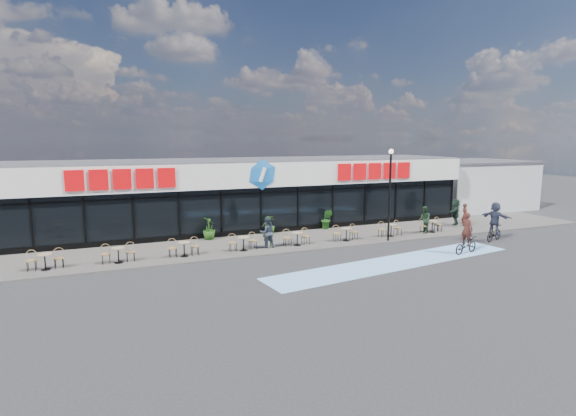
{
  "coord_description": "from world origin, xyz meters",
  "views": [
    {
      "loc": [
        -8.87,
        -19.08,
        5.95
      ],
      "look_at": [
        0.38,
        3.5,
        2.18
      ],
      "focal_mm": 28.0,
      "sensor_mm": 36.0,
      "label": 1
    }
  ],
  "objects_px": {
    "potted_plant_right": "(327,219)",
    "cyclist_a": "(466,240)",
    "potted_plant_left": "(209,228)",
    "patron_left": "(268,231)",
    "lamp_post": "(390,187)",
    "potted_plant_mid": "(270,225)",
    "pedestrian_b": "(465,215)",
    "pedestrian_a": "(424,220)",
    "cyclist_b": "(495,222)",
    "patron_right": "(267,232)",
    "bistro_set_0": "(45,260)",
    "pedestrian_c": "(456,212)"
  },
  "relations": [
    {
      "from": "lamp_post",
      "to": "bistro_set_0",
      "type": "height_order",
      "value": "lamp_post"
    },
    {
      "from": "potted_plant_left",
      "to": "cyclist_b",
      "type": "bearing_deg",
      "value": -22.42
    },
    {
      "from": "potted_plant_left",
      "to": "patron_left",
      "type": "height_order",
      "value": "patron_left"
    },
    {
      "from": "potted_plant_left",
      "to": "potted_plant_mid",
      "type": "xyz_separation_m",
      "value": [
        3.84,
        0.18,
        -0.09
      ]
    },
    {
      "from": "potted_plant_left",
      "to": "patron_left",
      "type": "distance_m",
      "value": 3.92
    },
    {
      "from": "potted_plant_mid",
      "to": "pedestrian_b",
      "type": "height_order",
      "value": "pedestrian_b"
    },
    {
      "from": "potted_plant_right",
      "to": "patron_right",
      "type": "bearing_deg",
      "value": -148.1
    },
    {
      "from": "potted_plant_right",
      "to": "patron_left",
      "type": "relative_size",
      "value": 0.78
    },
    {
      "from": "bistro_set_0",
      "to": "potted_plant_right",
      "type": "xyz_separation_m",
      "value": [
        15.99,
        3.4,
        0.2
      ]
    },
    {
      "from": "patron_left",
      "to": "lamp_post",
      "type": "bearing_deg",
      "value": -174.72
    },
    {
      "from": "potted_plant_mid",
      "to": "potted_plant_right",
      "type": "height_order",
      "value": "potted_plant_right"
    },
    {
      "from": "potted_plant_left",
      "to": "cyclist_a",
      "type": "height_order",
      "value": "cyclist_a"
    },
    {
      "from": "bistro_set_0",
      "to": "patron_right",
      "type": "height_order",
      "value": "patron_right"
    },
    {
      "from": "patron_left",
      "to": "pedestrian_c",
      "type": "height_order",
      "value": "pedestrian_c"
    },
    {
      "from": "lamp_post",
      "to": "pedestrian_a",
      "type": "height_order",
      "value": "lamp_post"
    },
    {
      "from": "pedestrian_b",
      "to": "cyclist_a",
      "type": "height_order",
      "value": "cyclist_a"
    },
    {
      "from": "pedestrian_b",
      "to": "potted_plant_right",
      "type": "bearing_deg",
      "value": 89.26
    },
    {
      "from": "pedestrian_b",
      "to": "cyclist_b",
      "type": "relative_size",
      "value": 0.67
    },
    {
      "from": "potted_plant_right",
      "to": "cyclist_b",
      "type": "distance_m",
      "value": 10.05
    },
    {
      "from": "patron_right",
      "to": "cyclist_a",
      "type": "height_order",
      "value": "cyclist_a"
    },
    {
      "from": "potted_plant_mid",
      "to": "pedestrian_b",
      "type": "xyz_separation_m",
      "value": [
        12.91,
        -2.85,
        0.22
      ]
    },
    {
      "from": "bistro_set_0",
      "to": "patron_left",
      "type": "distance_m",
      "value": 10.82
    },
    {
      "from": "potted_plant_mid",
      "to": "patron_left",
      "type": "distance_m",
      "value": 3.35
    },
    {
      "from": "bistro_set_0",
      "to": "cyclist_b",
      "type": "distance_m",
      "value": 23.86
    },
    {
      "from": "potted_plant_right",
      "to": "cyclist_b",
      "type": "xyz_separation_m",
      "value": [
        7.66,
        -6.5,
        0.36
      ]
    },
    {
      "from": "potted_plant_right",
      "to": "patron_left",
      "type": "height_order",
      "value": "patron_left"
    },
    {
      "from": "bistro_set_0",
      "to": "pedestrian_c",
      "type": "bearing_deg",
      "value": 3.22
    },
    {
      "from": "pedestrian_b",
      "to": "pedestrian_c",
      "type": "distance_m",
      "value": 0.79
    },
    {
      "from": "bistro_set_0",
      "to": "cyclist_b",
      "type": "bearing_deg",
      "value": -7.45
    },
    {
      "from": "potted_plant_right",
      "to": "cyclist_b",
      "type": "bearing_deg",
      "value": -40.3
    },
    {
      "from": "lamp_post",
      "to": "patron_left",
      "type": "distance_m",
      "value": 7.44
    },
    {
      "from": "potted_plant_left",
      "to": "patron_right",
      "type": "bearing_deg",
      "value": -52.11
    },
    {
      "from": "potted_plant_mid",
      "to": "lamp_post",
      "type": "bearing_deg",
      "value": -37.79
    },
    {
      "from": "lamp_post",
      "to": "patron_right",
      "type": "xyz_separation_m",
      "value": [
        -7.08,
        1.06,
        -2.29
      ]
    },
    {
      "from": "potted_plant_left",
      "to": "potted_plant_mid",
      "type": "relative_size",
      "value": 1.17
    },
    {
      "from": "pedestrian_a",
      "to": "pedestrian_b",
      "type": "bearing_deg",
      "value": 117.44
    },
    {
      "from": "patron_left",
      "to": "cyclist_a",
      "type": "bearing_deg",
      "value": 167.35
    },
    {
      "from": "cyclist_b",
      "to": "pedestrian_a",
      "type": "bearing_deg",
      "value": 130.45
    },
    {
      "from": "potted_plant_mid",
      "to": "pedestrian_a",
      "type": "distance_m",
      "value": 9.69
    },
    {
      "from": "bistro_set_0",
      "to": "pedestrian_b",
      "type": "bearing_deg",
      "value": 1.42
    },
    {
      "from": "cyclist_a",
      "to": "potted_plant_left",
      "type": "bearing_deg",
      "value": 145.99
    },
    {
      "from": "pedestrian_a",
      "to": "cyclist_b",
      "type": "distance_m",
      "value": 4.0
    },
    {
      "from": "lamp_post",
      "to": "patron_right",
      "type": "relative_size",
      "value": 3.15
    },
    {
      "from": "potted_plant_left",
      "to": "potted_plant_right",
      "type": "bearing_deg",
      "value": 0.87
    },
    {
      "from": "cyclist_b",
      "to": "potted_plant_mid",
      "type": "bearing_deg",
      "value": 150.54
    },
    {
      "from": "potted_plant_right",
      "to": "cyclist_a",
      "type": "xyz_separation_m",
      "value": [
        4.01,
        -8.09,
        -0.02
      ]
    },
    {
      "from": "potted_plant_right",
      "to": "cyclist_a",
      "type": "distance_m",
      "value": 9.02
    },
    {
      "from": "patron_left",
      "to": "patron_right",
      "type": "distance_m",
      "value": 0.3
    },
    {
      "from": "patron_right",
      "to": "cyclist_b",
      "type": "bearing_deg",
      "value": 168.5
    },
    {
      "from": "patron_right",
      "to": "cyclist_a",
      "type": "xyz_separation_m",
      "value": [
        9.33,
        -4.78,
        -0.2
      ]
    }
  ]
}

